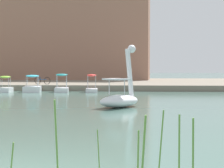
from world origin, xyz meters
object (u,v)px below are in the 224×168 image
Objects in this scene: pedal_boat_teal at (62,87)px; pedal_boat_cyan at (32,87)px; swan_boat at (120,96)px; pedal_boat_lime at (5,87)px; bicycle_parked at (42,81)px; pedal_boat_red at (92,87)px.

pedal_boat_cyan is at bearing 180.00° from pedal_boat_teal.
swan_boat is 1.37× the size of pedal_boat_teal.
pedal_boat_lime reaches higher than bicycle_parked.
pedal_boat_cyan is at bearing 179.14° from pedal_boat_red.
pedal_boat_teal is (-2.57, 0.08, -0.04)m from pedal_boat_red.
swan_boat is 1.65× the size of pedal_boat_red.
swan_boat is at bearing -65.60° from pedal_boat_teal.
pedal_boat_red is 1.17× the size of bicycle_parked.
pedal_boat_cyan is at bearing 10.22° from pedal_boat_lime.
swan_boat is 1.27× the size of pedal_boat_cyan.
pedal_boat_teal is at bearing 114.40° from swan_boat.
pedal_boat_cyan reaches higher than pedal_boat_lime.
pedal_boat_lime is at bearing -169.78° from pedal_boat_cyan.
swan_boat is at bearing -62.39° from bicycle_parked.
pedal_boat_cyan is at bearing 123.53° from swan_boat.
pedal_boat_cyan is (-8.04, 12.14, -0.12)m from swan_boat.
pedal_boat_cyan is 1.53× the size of bicycle_parked.
pedal_boat_teal is 2.54m from pedal_boat_cyan.
pedal_boat_red reaches higher than pedal_boat_lime.
pedal_boat_red is 7.33m from pedal_boat_lime.
pedal_boat_teal is (-5.51, 12.14, -0.11)m from swan_boat.
pedal_boat_red is 5.11m from pedal_boat_cyan.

